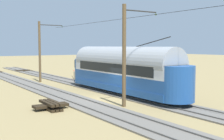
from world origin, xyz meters
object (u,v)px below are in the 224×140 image
(catenary_pole_foreground, at_px, (40,50))
(spare_tie_stack, at_px, (51,105))
(switch_stand, at_px, (74,75))
(catenary_pole_mid_near, at_px, (125,53))
(vintage_streetcar, at_px, (122,70))

(catenary_pole_foreground, xyz_separation_m, spare_tie_stack, (4.84, 15.18, -3.56))
(switch_stand, bearing_deg, catenary_pole_mid_near, 76.00)
(catenary_pole_foreground, xyz_separation_m, catenary_pole_mid_near, (0.00, 17.25, 0.00))
(vintage_streetcar, height_order, switch_stand, vintage_streetcar)
(catenary_pole_foreground, bearing_deg, spare_tie_stack, 72.33)
(spare_tie_stack, bearing_deg, switch_stand, -121.61)
(catenary_pole_foreground, height_order, catenary_pole_mid_near, same)
(vintage_streetcar, relative_size, switch_stand, 12.80)
(catenary_pole_foreground, relative_size, spare_tie_stack, 3.04)
(vintage_streetcar, xyz_separation_m, spare_tie_stack, (7.71, 2.29, -1.98))
(switch_stand, bearing_deg, catenary_pole_foreground, -7.62)
(vintage_streetcar, xyz_separation_m, switch_stand, (-1.29, -12.33, -1.55))
(vintage_streetcar, bearing_deg, catenary_pole_mid_near, 56.58)
(switch_stand, bearing_deg, vintage_streetcar, 84.05)
(vintage_streetcar, xyz_separation_m, catenary_pole_mid_near, (2.88, 4.36, 1.58))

